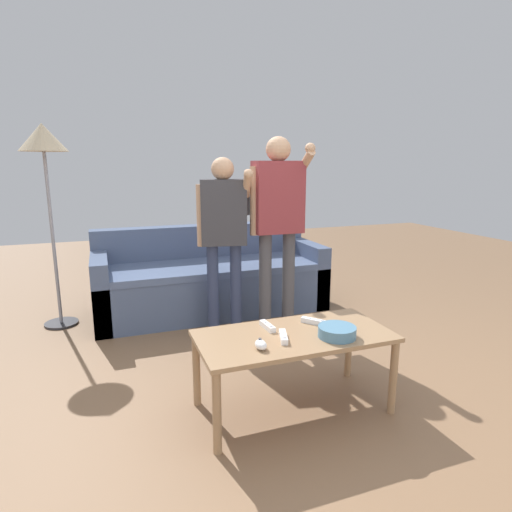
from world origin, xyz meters
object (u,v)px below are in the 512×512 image
game_remote_wand_near (315,322)px  game_remote_wand_far (283,337)px  coffee_table (294,343)px  player_right (278,212)px  game_remote_wand_spare (267,326)px  couch (210,280)px  game_remote_nunchuk (261,345)px  floor_lamp (44,150)px  player_center (224,226)px  snack_bowl (337,332)px

game_remote_wand_near → game_remote_wand_far: bearing=-151.6°
coffee_table → player_right: (0.38, 1.16, 0.60)m
game_remote_wand_spare → game_remote_wand_far: bearing=-81.8°
couch → coffee_table: bearing=-89.5°
game_remote_wand_far → game_remote_wand_spare: 0.17m
game_remote_nunchuk → game_remote_wand_far: bearing=25.1°
game_remote_wand_spare → game_remote_nunchuk: bearing=-118.5°
coffee_table → player_right: 1.36m
game_remote_wand_near → game_remote_wand_far: same height
player_right → coffee_table: bearing=-108.4°
game_remote_wand_far → floor_lamp: bearing=123.2°
floor_lamp → game_remote_wand_near: bearing=-49.5°
couch → player_center: player_center is taller
player_right → game_remote_wand_far: size_ratio=9.75×
game_remote_wand_near → game_remote_nunchuk: bearing=-152.8°
game_remote_nunchuk → game_remote_wand_spare: size_ratio=0.59×
game_remote_wand_near → snack_bowl: bearing=-83.2°
player_center → game_remote_wand_far: size_ratio=8.77×
game_remote_wand_near → game_remote_wand_far: size_ratio=0.93×
snack_bowl → game_remote_wand_near: bearing=96.8°
floor_lamp → game_remote_wand_spare: size_ratio=11.36×
snack_bowl → game_remote_wand_near: (-0.03, 0.21, -0.01)m
snack_bowl → player_right: bearing=81.8°
couch → floor_lamp: size_ratio=1.25×
game_remote_nunchuk → player_right: bearing=63.8°
couch → player_right: 1.08m
floor_lamp → game_remote_nunchuk: bearing=-61.1°
game_remote_wand_near → floor_lamp: bearing=130.5°
snack_bowl → floor_lamp: size_ratio=0.12×
couch → floor_lamp: (-1.34, 0.03, 1.20)m
snack_bowl → player_center: bearing=100.6°
coffee_table → game_remote_wand_near: size_ratio=7.13×
player_right → couch: bearing=119.8°
game_remote_wand_far → game_remote_wand_spare: (-0.02, 0.17, 0.00)m
floor_lamp → player_center: bearing=-26.8°
coffee_table → game_remote_wand_near: (0.18, 0.09, 0.07)m
player_center → game_remote_wand_far: player_center is taller
coffee_table → floor_lamp: size_ratio=0.64×
snack_bowl → player_right: player_right is taller
floor_lamp → game_remote_wand_spare: 2.39m
game_remote_nunchuk → couch: bearing=83.5°
player_right → game_remote_wand_spare: bearing=-115.6°
game_remote_wand_spare → snack_bowl: bearing=-37.7°
player_right → game_remote_wand_near: (-0.21, -1.06, -0.53)m
couch → snack_bowl: bearing=-83.7°
couch → coffee_table: 1.86m
player_right → game_remote_wand_near: 1.20m
game_remote_wand_spare → couch: bearing=86.9°
coffee_table → player_center: bearing=92.3°
player_center → player_right: 0.45m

